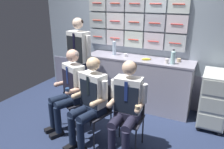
# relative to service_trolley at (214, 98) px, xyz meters

# --- Properties ---
(ground) EXTENTS (4.80, 4.80, 0.04)m
(ground) POSITION_rel_service_trolley_xyz_m (-1.50, -0.96, -0.51)
(ground) COLOR #242E4B
(galley_bulkhead) EXTENTS (4.20, 0.14, 2.15)m
(galley_bulkhead) POSITION_rel_service_trolley_xyz_m (-1.51, 0.41, 0.62)
(galley_bulkhead) COLOR #8D9BA9
(galley_bulkhead) RESTS_ON ground
(galley_counter) EXTENTS (2.02, 0.53, 0.97)m
(galley_counter) POSITION_rel_service_trolley_xyz_m (-1.35, 0.13, -0.01)
(galley_counter) COLOR #9C99A8
(galley_counter) RESTS_ON ground
(service_trolley) EXTENTS (0.40, 0.65, 0.92)m
(service_trolley) POSITION_rel_service_trolley_xyz_m (0.00, 0.00, 0.00)
(service_trolley) COLOR black
(service_trolley) RESTS_ON ground
(folding_chair_left) EXTENTS (0.53, 0.53, 0.86)m
(folding_chair_left) POSITION_rel_service_trolley_xyz_m (-1.98, -0.92, 0.04)
(folding_chair_left) COLOR #2D2D33
(folding_chair_left) RESTS_ON ground
(crew_member_left) EXTENTS (0.58, 0.70, 1.30)m
(crew_member_left) POSITION_rel_service_trolley_xyz_m (-2.05, -1.06, 0.23)
(crew_member_left) COLOR black
(crew_member_left) RESTS_ON ground
(folding_chair_center) EXTENTS (0.49, 0.49, 0.86)m
(folding_chair_center) POSITION_rel_service_trolley_xyz_m (-1.52, -1.11, 0.04)
(folding_chair_center) COLOR #2D2D33
(folding_chair_center) RESTS_ON ground
(crew_member_center) EXTENTS (0.52, 0.67, 1.28)m
(crew_member_center) POSITION_rel_service_trolley_xyz_m (-1.56, -1.26, 0.21)
(crew_member_center) COLOR black
(crew_member_center) RESTS_ON ground
(folding_chair_right) EXTENTS (0.42, 0.43, 0.86)m
(folding_chair_right) POSITION_rel_service_trolley_xyz_m (-1.04, -1.06, 0.04)
(folding_chair_right) COLOR #2D2D33
(folding_chair_right) RESTS_ON ground
(crew_member_right) EXTENTS (0.50, 0.62, 1.28)m
(crew_member_right) POSITION_rel_service_trolley_xyz_m (-1.03, -1.22, 0.22)
(crew_member_right) COLOR black
(crew_member_right) RESTS_ON ground
(crew_member_standing) EXTENTS (0.53, 0.31, 1.70)m
(crew_member_standing) POSITION_rel_service_trolley_xyz_m (-2.28, -0.42, 0.53)
(crew_member_standing) COLOR black
(crew_member_standing) RESTS_ON ground
(water_bottle_tall) EXTENTS (0.07, 0.07, 0.30)m
(water_bottle_tall) POSITION_rel_service_trolley_xyz_m (-1.85, 0.15, 0.62)
(water_bottle_tall) COLOR silver
(water_bottle_tall) RESTS_ON galley_counter
(water_bottle_clear) EXTENTS (0.08, 0.08, 0.25)m
(water_bottle_clear) POSITION_rel_service_trolley_xyz_m (-0.71, 0.02, 0.59)
(water_bottle_clear) COLOR #AEDDDC
(water_bottle_clear) RESTS_ON galley_counter
(espresso_cup_small) EXTENTS (0.06, 0.06, 0.06)m
(espresso_cup_small) POSITION_rel_service_trolley_xyz_m (-1.61, 0.13, 0.51)
(espresso_cup_small) COLOR white
(espresso_cup_small) RESTS_ON galley_counter
(paper_cup_tan) EXTENTS (0.07, 0.07, 0.06)m
(paper_cup_tan) POSITION_rel_service_trolley_xyz_m (-0.64, 0.19, 0.51)
(paper_cup_tan) COLOR tan
(paper_cup_tan) RESTS_ON galley_counter
(coffee_cup_white) EXTENTS (0.07, 0.07, 0.08)m
(coffee_cup_white) POSITION_rel_service_trolley_xyz_m (-0.80, 0.01, 0.52)
(coffee_cup_white) COLOR silver
(coffee_cup_white) RESTS_ON galley_counter
(snack_banana) EXTENTS (0.17, 0.10, 0.04)m
(snack_banana) POSITION_rel_service_trolley_xyz_m (-1.18, 0.04, 0.50)
(snack_banana) COLOR yellow
(snack_banana) RESTS_ON galley_counter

